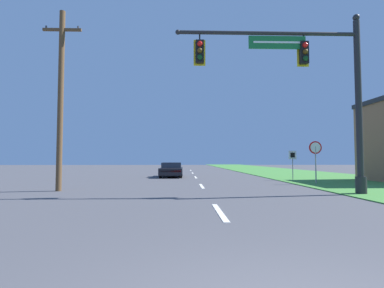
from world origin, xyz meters
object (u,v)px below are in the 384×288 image
(stop_sign, at_px, (315,153))
(route_sign_post, at_px, (293,158))
(signal_mast, at_px, (314,85))
(car_ahead, at_px, (172,170))
(utility_pole_near, at_px, (61,96))

(stop_sign, bearing_deg, route_sign_post, 92.22)
(signal_mast, height_order, route_sign_post, signal_mast)
(signal_mast, relative_size, stop_sign, 3.18)
(car_ahead, relative_size, utility_pole_near, 0.52)
(car_ahead, relative_size, route_sign_post, 2.19)
(signal_mast, bearing_deg, car_ahead, 116.96)
(route_sign_post, distance_m, utility_pole_near, 15.40)
(car_ahead, height_order, stop_sign, stop_sign)
(stop_sign, height_order, route_sign_post, stop_sign)
(signal_mast, xyz_separation_m, car_ahead, (-6.50, 12.78, -4.00))
(car_ahead, height_order, route_sign_post, route_sign_post)
(car_ahead, bearing_deg, utility_pole_near, -113.36)
(utility_pole_near, bearing_deg, car_ahead, 66.64)
(car_ahead, distance_m, utility_pole_near, 12.61)
(stop_sign, bearing_deg, utility_pole_near, -165.58)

